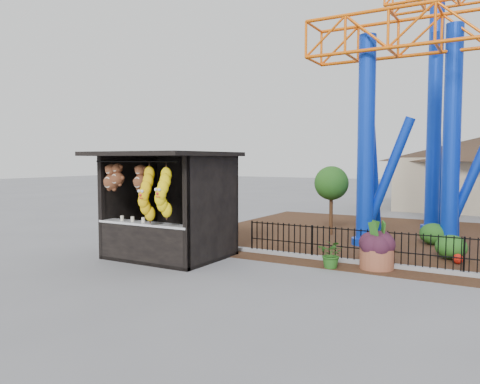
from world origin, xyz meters
The scene contains 9 objects.
ground centered at (0.00, 0.00, 0.00)m, with size 120.00×120.00×0.00m, color slate.
mulch_bed centered at (4.00, 8.00, 0.01)m, with size 18.00×12.00×0.02m, color #331E11.
curb centered at (4.00, 3.00, 0.06)m, with size 18.00×0.18×0.12m, color gray.
prize_booth centered at (-2.99, 0.91, 1.52)m, with size 3.50×3.40×3.12m.
picket_fence centered at (4.90, 3.00, 0.50)m, with size 12.20×0.06×1.00m, color black, non-canonical shape.
terracotta_planter centered at (2.73, 2.70, 0.28)m, with size 0.88×0.88×0.55m, color brown.
planter_foliage centered at (2.73, 2.70, 0.87)m, with size 0.70×0.70×0.64m, color #301321.
potted_plant centered at (1.69, 2.17, 0.39)m, with size 0.69×0.60×0.77m, color #205218.
landscaping centered at (4.69, 5.84, 0.33)m, with size 7.79×3.90×0.73m.
Camera 1 is at (5.74, -9.69, 2.90)m, focal length 35.00 mm.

